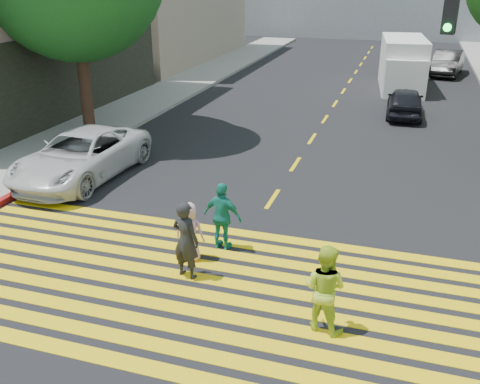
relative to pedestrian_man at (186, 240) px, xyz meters
The scene contains 14 objects.
ground 1.89m from the pedestrian_man, 66.12° to the right, with size 120.00×120.00×0.00m, color black.
sidewalk_left 21.90m from the pedestrian_man, 110.91° to the left, with size 3.00×40.00×0.15m, color gray.
curb_red 7.68m from the pedestrian_man, 144.41° to the left, with size 0.20×8.00×0.16m, color maroon.
crosswalk 1.11m from the pedestrian_man, 22.08° to the right, with size 13.40×5.30×0.01m.
lane_line 20.97m from the pedestrian_man, 88.12° to the left, with size 0.12×34.40×0.01m.
pedestrian_man is the anchor object (origin of this frame).
pedestrian_woman 3.07m from the pedestrian_man, 16.68° to the right, with size 0.79×0.62×1.63m, color #BADA30.
pedestrian_child 0.74m from the pedestrian_man, 107.57° to the left, with size 0.65×0.42×1.33m, color #DDA5BE.
pedestrian_extra 1.41m from the pedestrian_man, 77.59° to the left, with size 0.92×0.38×1.57m, color #188370.
white_sedan 6.80m from the pedestrian_man, 140.43° to the left, with size 2.34×5.08×1.41m, color silver.
dark_car_near 15.46m from the pedestrian_man, 75.55° to the left, with size 1.48×3.68×1.25m, color black.
silver_car 30.07m from the pedestrian_man, 82.10° to the left, with size 1.98×4.86×1.41m, color #A1A4B8.
dark_car_parked 26.70m from the pedestrian_man, 77.08° to the left, with size 1.52×4.35×1.43m, color black.
white_van 21.10m from the pedestrian_man, 80.45° to the left, with size 2.62×5.74×2.62m.
Camera 1 is at (3.23, -7.23, 5.86)m, focal length 40.00 mm.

